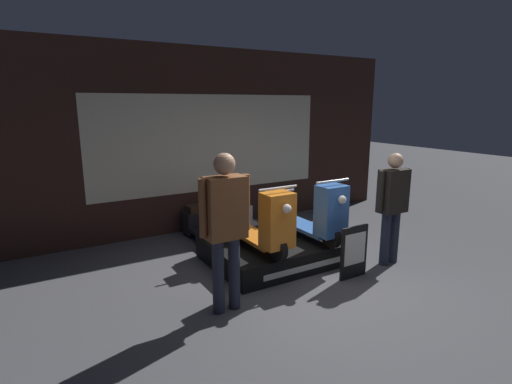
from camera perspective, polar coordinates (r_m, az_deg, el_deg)
name	(u,v)px	position (r m, az deg, el deg)	size (l,w,h in m)	color
ground_plane	(317,289)	(5.15, 8.72, -13.49)	(30.00, 30.00, 0.00)	#4C4C51
shop_wall_back	(211,140)	(7.26, -6.38, 7.36)	(7.94, 0.09, 3.20)	#331E19
display_platform	(277,249)	(5.92, 2.98, -8.18)	(1.94, 1.45, 0.31)	black
scooter_display_left	(254,221)	(5.47, -0.35, -4.19)	(0.54, 1.75, 0.95)	black
scooter_display_right	(304,212)	(5.95, 6.93, -2.91)	(0.54, 1.75, 0.95)	black
scooter_backrow_0	(213,226)	(6.34, -6.11, -4.82)	(0.54, 1.75, 0.95)	black
scooter_backrow_1	(259,218)	(6.72, 0.45, -3.75)	(0.54, 1.75, 0.95)	black
person_left_browsing	(225,220)	(4.25, -4.40, -4.00)	(0.59, 0.24, 1.76)	#232838
person_right_browsing	(392,201)	(5.86, 18.92, -1.18)	(0.57, 0.23, 1.59)	#232838
price_sign_board	(354,252)	(5.41, 13.81, -8.32)	(0.44, 0.04, 0.70)	black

